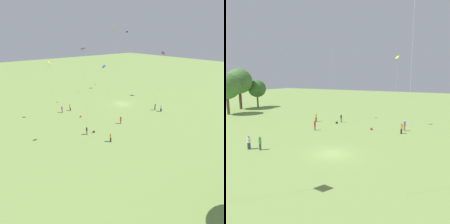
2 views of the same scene
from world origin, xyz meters
The scene contains 15 objects.
ground_plane centered at (0.00, 0.00, 0.00)m, with size 240.00×240.00×0.00m, color #7A994C.
tree_4 centered at (11.03, 37.82, 7.14)m, with size 6.59×6.59×10.47m.
tree_5 centered at (18.78, 43.62, 8.19)m, with size 7.28×7.28×11.87m.
tree_6 centered at (23.87, 42.34, 5.85)m, with size 5.34×5.34×8.54m.
person_0 centered at (8.62, 9.01, 0.89)m, with size 0.37×0.37×1.76m.
person_1 centered at (16.20, -4.80, 0.95)m, with size 0.48×0.48×1.88m.
person_2 centered at (-4.05, 10.32, 0.87)m, with size 0.66×0.66×1.78m.
person_3 centered at (-3.54, 8.78, 0.90)m, with size 0.39×0.39×1.79m.
person_4 centered at (14.89, 13.33, 0.90)m, with size 0.45×0.45×1.77m.
person_5 centered at (13.98, -4.84, 0.89)m, with size 0.45×0.45×1.76m.
person_6 centered at (16.94, 8.38, 0.87)m, with size 0.42×0.42×1.72m.
kite_4 centered at (18.70, -2.32, 11.84)m, with size 0.66×0.73×13.16m.
kite_5 centered at (18.18, 11.10, 14.79)m, with size 0.71×0.65×16.39m.
picnic_bag_0 centered at (13.90, 0.43, 0.20)m, with size 0.34×0.38×0.40m.
picnic_bag_2 centered at (15.47, 8.58, 0.20)m, with size 0.45×0.34×0.40m.
Camera 2 is at (-21.82, -13.68, 9.33)m, focal length 35.00 mm.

